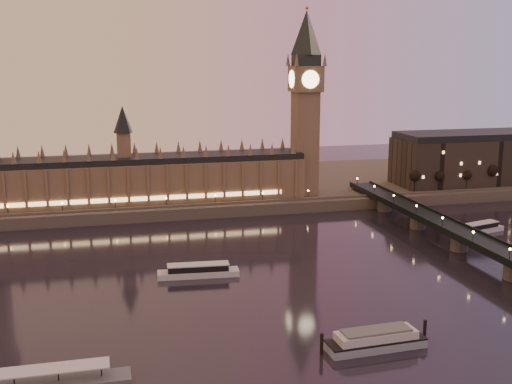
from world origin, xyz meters
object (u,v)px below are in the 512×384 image
pontoon_pier (40,383)px  cruise_boat_b (480,228)px  moored_barge (376,340)px  cruise_boat_a (198,271)px

pontoon_pier → cruise_boat_b: bearing=28.4°
cruise_boat_b → moored_barge: 145.20m
moored_barge → pontoon_pier: (-92.66, -0.46, -1.34)m
moored_barge → pontoon_pier: pontoon_pier is taller
cruise_boat_a → moored_barge: moored_barge is taller
moored_barge → pontoon_pier: 92.67m
cruise_boat_b → moored_barge: bearing=-149.7°
cruise_boat_a → cruise_boat_b: (141.40, 30.07, -0.06)m
pontoon_pier → cruise_boat_a: bearing=55.0°
cruise_boat_b → pontoon_pier: bearing=-167.2°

